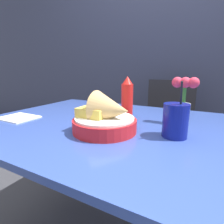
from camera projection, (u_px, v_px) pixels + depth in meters
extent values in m
cube|color=#2D334C|center=(171.00, 38.00, 1.76)|extent=(7.00, 0.06, 2.60)
cube|color=#334C9E|center=(114.00, 125.00, 0.81)|extent=(1.26, 0.90, 0.02)
cylinder|color=black|center=(75.00, 145.00, 1.49)|extent=(0.05, 0.05, 0.72)
cylinder|color=black|center=(135.00, 167.00, 1.42)|extent=(0.03, 0.03, 0.42)
cylinder|color=black|center=(182.00, 179.00, 1.26)|extent=(0.03, 0.03, 0.42)
cylinder|color=black|center=(148.00, 150.00, 1.73)|extent=(0.03, 0.03, 0.42)
cylinder|color=black|center=(187.00, 158.00, 1.57)|extent=(0.03, 0.03, 0.42)
cube|color=black|center=(164.00, 138.00, 1.45)|extent=(0.40, 0.40, 0.02)
cube|color=black|center=(170.00, 106.00, 1.55)|extent=(0.40, 0.03, 0.46)
cylinder|color=red|center=(105.00, 125.00, 0.69)|extent=(0.25, 0.25, 0.05)
cylinder|color=white|center=(105.00, 118.00, 0.68)|extent=(0.23, 0.23, 0.01)
cone|color=tan|center=(112.00, 109.00, 0.66)|extent=(0.14, 0.14, 0.14)
cube|color=#E5C14C|center=(93.00, 113.00, 0.69)|extent=(0.11, 0.09, 0.04)
cylinder|color=red|center=(127.00, 102.00, 0.85)|extent=(0.06, 0.06, 0.17)
cone|color=red|center=(127.00, 80.00, 0.83)|extent=(0.05, 0.05, 0.04)
cylinder|color=navy|center=(175.00, 121.00, 0.62)|extent=(0.09, 0.09, 0.12)
cylinder|color=black|center=(175.00, 123.00, 0.62)|extent=(0.08, 0.08, 0.10)
cylinder|color=black|center=(181.00, 106.00, 0.60)|extent=(0.01, 0.06, 0.17)
cylinder|color=gray|center=(182.00, 113.00, 0.80)|extent=(0.06, 0.06, 0.09)
cylinder|color=#33722D|center=(184.00, 94.00, 0.78)|extent=(0.02, 0.02, 0.08)
sphere|color=#DB334C|center=(185.00, 83.00, 0.77)|extent=(0.05, 0.05, 0.05)
sphere|color=#DB334C|center=(177.00, 82.00, 0.78)|extent=(0.05, 0.05, 0.05)
sphere|color=#DB334C|center=(194.00, 83.00, 0.75)|extent=(0.05, 0.05, 0.05)
cube|color=white|center=(18.00, 118.00, 0.88)|extent=(0.18, 0.14, 0.01)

